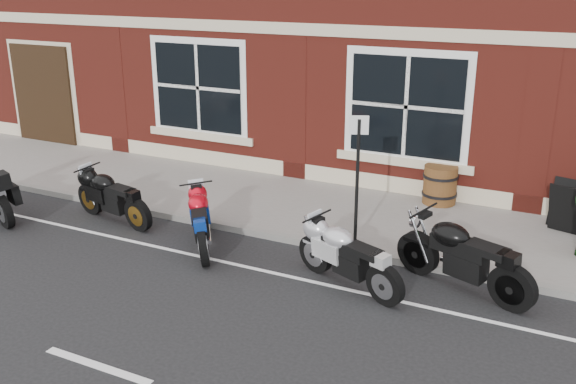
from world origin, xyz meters
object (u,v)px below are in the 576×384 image
at_px(barrel_planter, 440,185).
at_px(moto_sport_silver, 348,254).
at_px(moto_naked_black, 462,253).
at_px(parking_sign, 357,171).
at_px(moto_sport_red, 204,218).
at_px(moto_sport_black, 113,195).
at_px(a_board_sign, 565,206).

bearing_deg(barrel_planter, moto_sport_silver, -95.77).
height_order(moto_naked_black, barrel_planter, moto_naked_black).
xyz_separation_m(barrel_planter, parking_sign, (-0.81, -2.59, 0.89)).
bearing_deg(barrel_planter, moto_sport_red, -130.46).
height_order(moto_sport_red, barrel_planter, moto_sport_red).
xyz_separation_m(moto_sport_black, moto_sport_silver, (4.98, -0.51, -0.00)).
bearing_deg(parking_sign, a_board_sign, 11.66).
bearing_deg(parking_sign, moto_sport_silver, -96.03).
bearing_deg(moto_naked_black, a_board_sign, -1.82).
relative_size(moto_naked_black, parking_sign, 1.00).
bearing_deg(moto_naked_black, parking_sign, 90.27).
distance_m(moto_naked_black, a_board_sign, 3.12).
xyz_separation_m(moto_sport_silver, moto_naked_black, (1.55, 0.65, 0.06)).
bearing_deg(moto_sport_red, parking_sign, -9.73).
bearing_deg(parking_sign, moto_sport_black, 168.32).
distance_m(moto_sport_red, moto_naked_black, 4.33).
relative_size(a_board_sign, parking_sign, 0.41).
distance_m(moto_sport_red, barrel_planter, 4.88).
height_order(moto_sport_red, moto_naked_black, moto_naked_black).
height_order(moto_sport_red, a_board_sign, a_board_sign).
xyz_separation_m(moto_sport_black, barrel_planter, (5.38, 3.46, -0.03)).
bearing_deg(moto_sport_black, parking_sign, -67.48).
bearing_deg(moto_sport_silver, a_board_sign, -15.68).
relative_size(moto_sport_silver, barrel_planter, 2.54).
bearing_deg(a_board_sign, parking_sign, -130.97).
height_order(a_board_sign, parking_sign, parking_sign).
relative_size(moto_naked_black, barrel_planter, 2.88).
distance_m(a_board_sign, barrel_planter, 2.39).
relative_size(moto_naked_black, a_board_sign, 2.43).
distance_m(moto_sport_silver, barrel_planter, 4.00).
relative_size(a_board_sign, barrel_planter, 1.18).
xyz_separation_m(moto_sport_silver, barrel_planter, (0.40, 3.98, -0.03)).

